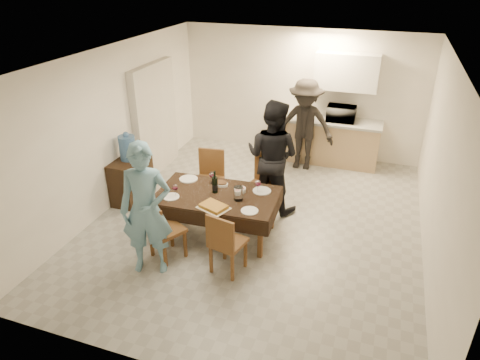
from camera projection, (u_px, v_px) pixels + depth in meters
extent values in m
cube|color=#A2A29E|center=(257.00, 221.00, 6.92)|extent=(5.00, 6.00, 0.02)
cube|color=white|center=(261.00, 57.00, 5.73)|extent=(5.00, 6.00, 0.02)
cube|color=white|center=(300.00, 93.00, 8.85)|extent=(5.00, 0.02, 2.60)
cube|color=white|center=(162.00, 271.00, 3.81)|extent=(5.00, 0.02, 2.60)
cube|color=white|center=(114.00, 127.00, 7.05)|extent=(0.02, 6.00, 2.60)
cube|color=white|center=(441.00, 171.00, 5.60)|extent=(0.02, 6.00, 2.60)
cube|color=silver|center=(155.00, 120.00, 8.15)|extent=(0.15, 1.40, 2.10)
cube|color=tan|center=(323.00, 141.00, 8.80)|extent=(2.20, 0.60, 0.86)
cube|color=#9D9D99|center=(325.00, 120.00, 8.60)|extent=(2.24, 0.64, 0.05)
cube|color=white|center=(347.00, 72.00, 8.18)|extent=(1.20, 0.34, 0.70)
cube|color=black|center=(217.00, 195.00, 6.29)|extent=(1.83, 1.13, 0.04)
cube|color=brown|center=(218.00, 215.00, 6.45)|extent=(0.06, 0.06, 0.66)
cube|color=brown|center=(167.00, 230.00, 5.90)|extent=(0.56, 0.56, 0.05)
cube|color=brown|center=(159.00, 222.00, 5.63)|extent=(0.38, 0.23, 0.45)
cube|color=brown|center=(228.00, 242.00, 5.64)|extent=(0.49, 0.49, 0.05)
cube|color=brown|center=(223.00, 234.00, 5.37)|extent=(0.41, 0.12, 0.44)
cube|color=brown|center=(209.00, 181.00, 7.15)|extent=(0.49, 0.49, 0.05)
cube|color=brown|center=(204.00, 172.00, 6.86)|extent=(0.44, 0.10, 0.47)
cube|color=brown|center=(261.00, 188.00, 6.88)|extent=(0.56, 0.56, 0.05)
cube|color=brown|center=(257.00, 178.00, 6.57)|extent=(0.46, 0.15, 0.49)
cube|color=black|center=(131.00, 179.00, 7.40)|extent=(0.41, 0.82, 0.76)
cylinder|color=#4778B8|center=(127.00, 148.00, 7.13)|extent=(0.28, 0.28, 0.41)
cylinder|color=white|center=(238.00, 193.00, 6.09)|extent=(0.13, 0.13, 0.21)
cube|color=#AC8032|center=(214.00, 206.00, 5.92)|extent=(0.50, 0.44, 0.05)
cylinder|color=white|center=(240.00, 190.00, 6.33)|extent=(0.16, 0.16, 0.06)
cylinder|color=white|center=(221.00, 184.00, 6.53)|extent=(0.21, 0.21, 0.04)
cylinder|color=white|center=(171.00, 197.00, 6.20)|extent=(0.24, 0.24, 0.01)
cylinder|color=white|center=(250.00, 211.00, 5.86)|extent=(0.24, 0.24, 0.01)
cylinder|color=white|center=(189.00, 179.00, 6.71)|extent=(0.29, 0.29, 0.02)
cylinder|color=white|center=(262.00, 191.00, 6.36)|extent=(0.27, 0.27, 0.02)
imported|color=white|center=(341.00, 113.00, 8.43)|extent=(0.55, 0.37, 0.30)
imported|color=#679BB7|center=(146.00, 210.00, 5.46)|extent=(0.77, 0.63, 1.83)
imported|color=black|center=(272.00, 156.00, 6.90)|extent=(1.03, 0.87, 1.87)
imported|color=black|center=(304.00, 125.00, 8.31)|extent=(1.16, 0.67, 1.80)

